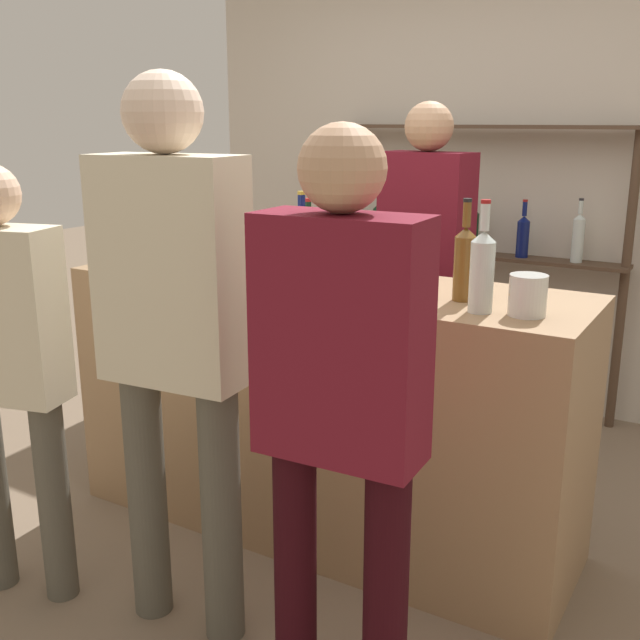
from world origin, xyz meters
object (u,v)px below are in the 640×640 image
Objects in this scene: counter_bottle_0 at (302,255)px; customer_right at (341,394)px; counter_bottle_1 at (176,239)px; server_behind_counter at (424,254)px; counter_bottle_4 at (465,262)px; counter_bottle_3 at (482,269)px; wine_glass at (366,257)px; customer_center at (174,322)px; customer_left at (7,354)px; counter_bottle_2 at (308,252)px; counter_bottle_5 at (344,245)px; cork_jar at (528,295)px.

customer_right is (0.51, -0.64, -0.22)m from counter_bottle_0.
server_behind_counter is (0.66, 1.04, -0.16)m from counter_bottle_1.
counter_bottle_4 is 0.86m from customer_right.
counter_bottle_3 is at bearing -50.53° from counter_bottle_4.
wine_glass is 0.88m from customer_right.
counter_bottle_1 is (-0.65, 0.08, -0.01)m from counter_bottle_0.
counter_bottle_3 is at bearing -0.52° from counter_bottle_1.
counter_bottle_0 is at bearing -17.34° from customer_center.
counter_bottle_3 is 0.22× the size of customer_right.
counter_bottle_0 is 0.58m from customer_center.
customer_right is 0.92× the size of customer_center.
wine_glass is 1.29m from customer_left.
counter_bottle_5 is (0.07, 0.16, 0.01)m from counter_bottle_2.
server_behind_counter is at bearing 13.65° from customer_right.
counter_bottle_5 is at bearing 158.19° from counter_bottle_3.
counter_bottle_4 reaches higher than counter_bottle_2.
customer_right is 0.65m from customer_center.
server_behind_counter is at bearing 127.60° from cork_jar.
counter_bottle_1 is at bearing -174.42° from counter_bottle_4.
counter_bottle_5 is at bearing 25.96° from customer_right.
counter_bottle_0 is at bearing -6.59° from counter_bottle_1.
wine_glass is 0.78m from customer_center.
customer_center is (-0.64, 0.08, 0.09)m from customer_right.
counter_bottle_5 is (-0.65, 0.26, -0.01)m from counter_bottle_3.
server_behind_counter is 1.67m from customer_center.
counter_bottle_3 is 0.99m from customer_center.
counter_bottle_3 is 0.70m from counter_bottle_5.
counter_bottle_1 is 0.84m from wine_glass.
counter_bottle_3 is (0.64, 0.06, 0.00)m from counter_bottle_0.
customer_center reaches higher than counter_bottle_3.
wine_glass is at bearing 174.65° from cork_jar.
counter_bottle_4 reaches higher than counter_bottle_5.
cork_jar is (0.14, 0.03, -0.08)m from counter_bottle_3.
server_behind_counter is at bearing 89.66° from counter_bottle_0.
wine_glass is at bearing 40.80° from counter_bottle_0.
counter_bottle_0 reaches higher than counter_bottle_5.
counter_bottle_3 is 0.17m from counter_bottle_4.
customer_right is at bearing -31.35° from counter_bottle_1.
wine_glass is (0.83, 0.08, -0.01)m from counter_bottle_1.
counter_bottle_3 is 2.26× the size of wine_glass.
counter_bottle_3 is at bearing -75.98° from customer_left.
counter_bottle_1 is 1.24m from server_behind_counter.
counter_bottle_0 is 0.65m from counter_bottle_3.
counter_bottle_1 is 2.19× the size of wine_glass.
server_behind_counter is 0.97× the size of customer_center.
customer_right is (-0.27, -0.73, -0.15)m from cork_jar.
counter_bottle_0 is at bearing -174.36° from counter_bottle_3.
counter_bottle_0 is 1.00× the size of counter_bottle_3.
customer_left is 0.88× the size of server_behind_counter.
wine_glass is 0.09× the size of customer_center.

